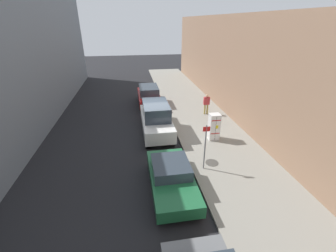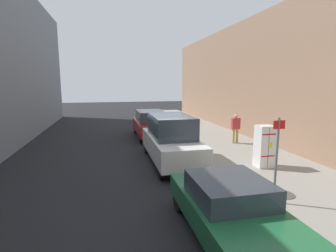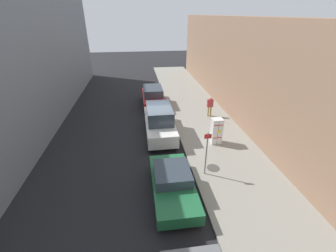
{
  "view_description": "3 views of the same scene",
  "coord_description": "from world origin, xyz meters",
  "views": [
    {
      "loc": [
        1.27,
        14.02,
        7.15
      ],
      "look_at": [
        -1.0,
        0.25,
        0.6
      ],
      "focal_mm": 24.0,
      "sensor_mm": 36.0,
      "label": 1
    },
    {
      "loc": [
        2.45,
        11.02,
        3.56
      ],
      "look_at": [
        -0.23,
        -0.74,
        1.58
      ],
      "focal_mm": 28.0,
      "sensor_mm": 36.0,
      "label": 2
    },
    {
      "loc": [
        1.11,
        13.97,
        7.83
      ],
      "look_at": [
        -0.75,
        0.5,
        0.98
      ],
      "focal_mm": 24.0,
      "sensor_mm": 36.0,
      "label": 3
    }
  ],
  "objects": [
    {
      "name": "ground_plane",
      "position": [
        0.0,
        0.0,
        0.0
      ],
      "size": [
        80.0,
        80.0,
        0.0
      ],
      "primitive_type": "plane",
      "color": "black"
    },
    {
      "name": "sidewalk_slab",
      "position": [
        -3.94,
        0.0,
        0.06
      ],
      "size": [
        4.77,
        44.0,
        0.13
      ],
      "primitive_type": "cube",
      "color": "gray",
      "rests_on": "ground"
    },
    {
      "name": "building_facade_near",
      "position": [
        -7.25,
        0.0,
        3.82
      ],
      "size": [
        1.85,
        39.6,
        7.64
      ],
      "primitive_type": "cube",
      "color": "#937056",
      "rests_on": "ground"
    },
    {
      "name": "building_facade_across",
      "position": [
        8.3,
        0.0,
        4.81
      ],
      "size": [
        2.07,
        37.4,
        9.61
      ],
      "primitive_type": "cube",
      "color": "slate",
      "rests_on": "ground"
    },
    {
      "name": "discarded_refrigerator",
      "position": [
        -3.76,
        1.66,
        0.99
      ],
      "size": [
        0.67,
        0.59,
        1.73
      ],
      "color": "white",
      "rests_on": "sidewalk_slab"
    },
    {
      "name": "manhole_cover",
      "position": [
        -2.76,
        4.31,
        0.13
      ],
      "size": [
        0.7,
        0.7,
        0.02
      ],
      "primitive_type": "cylinder",
      "color": "#47443F",
      "rests_on": "sidewalk_slab"
    },
    {
      "name": "street_sign_post",
      "position": [
        -2.15,
        4.71,
        1.53
      ],
      "size": [
        0.36,
        0.07,
        2.5
      ],
      "color": "slate",
      "rests_on": "sidewalk_slab"
    },
    {
      "name": "pedestrian_walking_far",
      "position": [
        -4.65,
        -2.59,
        1.1
      ],
      "size": [
        0.48,
        0.22,
        1.68
      ],
      "rotation": [
        0.0,
        0.0,
        2.13
      ],
      "color": "#A8934C",
      "rests_on": "sidewalk_slab"
    },
    {
      "name": "parked_suv_red",
      "position": [
        -0.22,
        -5.95,
        0.91
      ],
      "size": [
        1.9,
        4.68,
        1.76
      ],
      "color": "red",
      "rests_on": "ground"
    },
    {
      "name": "parked_van_white",
      "position": [
        -0.22,
        -0.1,
        1.08
      ],
      "size": [
        1.91,
        5.08,
        2.16
      ],
      "color": "silver",
      "rests_on": "ground"
    },
    {
      "name": "parked_sedan_green",
      "position": [
        -0.22,
        5.88,
        0.71
      ],
      "size": [
        1.89,
        4.34,
        1.38
      ],
      "color": "#1E6038",
      "rests_on": "ground"
    }
  ]
}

